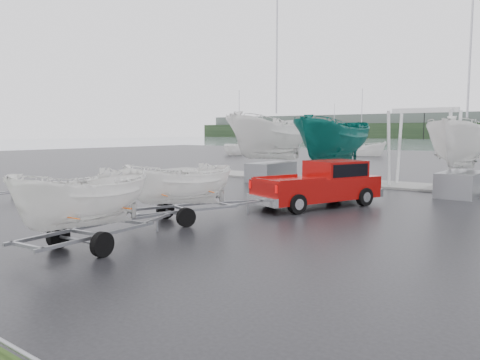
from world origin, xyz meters
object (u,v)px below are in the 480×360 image
(boat_hoist, at_px, (424,136))
(trailer_parked, at_px, (83,150))
(trailer_hitched, at_px, (180,151))
(pickup_truck, at_px, (323,183))

(boat_hoist, bearing_deg, trailer_parked, -98.25)
(trailer_hitched, xyz_separation_m, trailer_parked, (0.75, -4.04, 0.16))
(pickup_truck, height_order, trailer_hitched, trailer_hitched)
(trailer_hitched, bearing_deg, pickup_truck, 90.00)
(pickup_truck, distance_m, trailer_parked, 10.02)
(trailer_hitched, distance_m, trailer_parked, 4.11)
(trailer_hitched, relative_size, trailer_parked, 0.93)
(pickup_truck, xyz_separation_m, trailer_parked, (-1.35, -9.81, 1.56))
(trailer_hitched, height_order, boat_hoist, trailer_hitched)
(trailer_hitched, xyz_separation_m, boat_hoist, (3.39, 14.18, 0.35))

